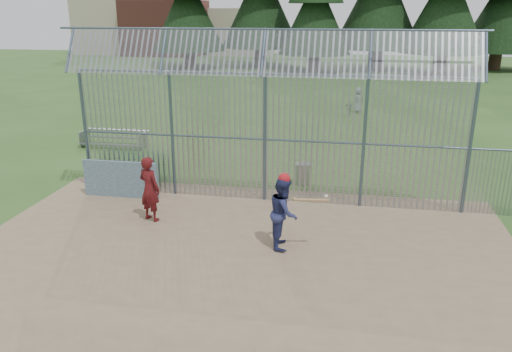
% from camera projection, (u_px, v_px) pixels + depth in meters
% --- Properties ---
extents(ground, '(120.00, 120.00, 0.00)m').
position_uv_depth(ground, '(242.00, 248.00, 12.76)').
color(ground, '#2D511E').
rests_on(ground, ground).
extents(dirt_infield, '(14.00, 10.00, 0.02)m').
position_uv_depth(dirt_infield, '(238.00, 257.00, 12.29)').
color(dirt_infield, '#756047').
rests_on(dirt_infield, ground).
extents(dugout_wall, '(2.50, 0.12, 1.20)m').
position_uv_depth(dugout_wall, '(121.00, 179.00, 16.06)').
color(dugout_wall, '#38566B').
rests_on(dugout_wall, dirt_infield).
extents(batter, '(0.78, 0.96, 1.84)m').
position_uv_depth(batter, '(284.00, 213.00, 12.58)').
color(batter, navy).
rests_on(batter, dirt_infield).
extents(onlooker, '(0.81, 0.69, 1.90)m').
position_uv_depth(onlooker, '(150.00, 189.00, 14.18)').
color(onlooker, maroon).
rests_on(onlooker, dirt_infield).
extents(bg_kid_standing, '(0.84, 0.68, 1.48)m').
position_uv_depth(bg_kid_standing, '(358.00, 100.00, 29.36)').
color(bg_kid_standing, slate).
rests_on(bg_kid_standing, ground).
extents(bg_kid_seated, '(0.57, 0.49, 0.92)m').
position_uv_depth(bg_kid_seated, '(349.00, 108.00, 28.45)').
color(bg_kid_seated, slate).
rests_on(bg_kid_seated, ground).
extents(batting_gear, '(1.27, 0.39, 0.65)m').
position_uv_depth(batting_gear, '(289.00, 182.00, 12.28)').
color(batting_gear, '#AC171E').
rests_on(batting_gear, ground).
extents(trash_can, '(0.56, 0.56, 0.82)m').
position_uv_depth(trash_can, '(303.00, 174.00, 17.38)').
color(trash_can, gray).
rests_on(trash_can, ground).
extents(bleacher, '(3.00, 0.95, 0.72)m').
position_uv_depth(bleacher, '(114.00, 138.00, 22.07)').
color(bleacher, slate).
rests_on(bleacher, ground).
extents(backstop_fence, '(20.09, 0.81, 5.30)m').
position_uv_depth(backstop_fence, '(324.00, 131.00, 14.91)').
color(backstop_fence, '#47566B').
rests_on(backstop_fence, ground).
extents(distant_buildings, '(26.50, 10.50, 8.00)m').
position_uv_depth(distant_buildings, '(161.00, 27.00, 68.29)').
color(distant_buildings, brown).
rests_on(distant_buildings, ground).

